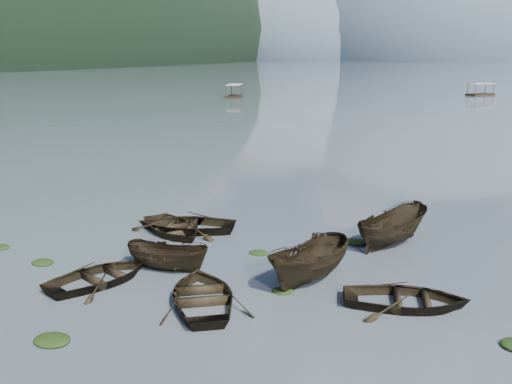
% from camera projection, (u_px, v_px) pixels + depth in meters
% --- Properties ---
extents(ground_plane, '(2400.00, 2400.00, 0.00)m').
position_uv_depth(ground_plane, '(121.00, 327.00, 19.21)').
color(ground_plane, '#4A545C').
extents(haze_mtn_a, '(520.00, 520.00, 280.00)m').
position_uv_depth(haze_mtn_a, '(315.00, 59.00, 924.17)').
color(haze_mtn_a, '#475666').
rests_on(haze_mtn_a, ground).
extents(haze_mtn_b, '(520.00, 520.00, 340.00)m').
position_uv_depth(haze_mtn_b, '(444.00, 60.00, 850.62)').
color(haze_mtn_b, '#475666').
rests_on(haze_mtn_b, ground).
extents(rowboat_1, '(4.65, 5.34, 0.93)m').
position_uv_depth(rowboat_1, '(101.00, 282.00, 22.99)').
color(rowboat_1, black).
rests_on(rowboat_1, ground).
extents(rowboat_2, '(3.87, 1.59, 1.47)m').
position_uv_depth(rowboat_2, '(168.00, 270.00, 24.34)').
color(rowboat_2, black).
rests_on(rowboat_2, ground).
extents(rowboat_3, '(5.46, 5.87, 0.99)m').
position_uv_depth(rowboat_3, '(203.00, 302.00, 21.13)').
color(rowboat_3, black).
rests_on(rowboat_3, ground).
extents(rowboat_4, '(5.21, 4.27, 0.94)m').
position_uv_depth(rowboat_4, '(406.00, 306.00, 20.84)').
color(rowboat_4, black).
rests_on(rowboat_4, ground).
extents(rowboat_5, '(3.18, 5.22, 1.89)m').
position_uv_depth(rowboat_5, '(310.00, 281.00, 23.09)').
color(rowboat_5, black).
rests_on(rowboat_5, ground).
extents(rowboat_6, '(5.83, 5.49, 0.98)m').
position_uv_depth(rowboat_6, '(173.00, 233.00, 29.30)').
color(rowboat_6, black).
rests_on(rowboat_6, ground).
extents(rowboat_7, '(5.92, 4.91, 1.06)m').
position_uv_depth(rowboat_7, '(186.00, 230.00, 29.78)').
color(rowboat_7, black).
rests_on(rowboat_7, ground).
extents(rowboat_8, '(3.72, 5.34, 1.93)m').
position_uv_depth(rowboat_8, '(391.00, 244.00, 27.62)').
color(rowboat_8, black).
rests_on(rowboat_8, ground).
extents(weed_clump_1, '(1.02, 0.82, 0.22)m').
position_uv_depth(weed_clump_1, '(43.00, 264.00, 25.05)').
color(weed_clump_1, black).
rests_on(weed_clump_1, ground).
extents(weed_clump_2, '(1.25, 1.00, 0.27)m').
position_uv_depth(weed_clump_2, '(52.00, 342.00, 18.23)').
color(weed_clump_2, black).
rests_on(weed_clump_2, ground).
extents(weed_clump_3, '(0.87, 0.73, 0.19)m').
position_uv_depth(weed_clump_3, '(283.00, 292.00, 22.07)').
color(weed_clump_3, black).
rests_on(weed_clump_3, ground).
extents(weed_clump_5, '(1.01, 0.81, 0.21)m').
position_uv_depth(weed_clump_5, '(0.00, 248.00, 27.02)').
color(weed_clump_5, black).
rests_on(weed_clump_5, ground).
extents(weed_clump_6, '(0.91, 0.76, 0.19)m').
position_uv_depth(weed_clump_6, '(259.00, 254.00, 26.29)').
color(weed_clump_6, black).
rests_on(weed_clump_6, ground).
extents(weed_clump_7, '(1.16, 0.93, 0.25)m').
position_uv_depth(weed_clump_7, '(356.00, 243.00, 27.72)').
color(weed_clump_7, black).
rests_on(weed_clump_7, ground).
extents(pontoon_left, '(4.56, 7.25, 2.58)m').
position_uv_depth(pontoon_left, '(235.00, 97.00, 119.73)').
color(pontoon_left, black).
rests_on(pontoon_left, ground).
extents(pontoon_centre, '(6.17, 6.77, 2.49)m').
position_uv_depth(pontoon_centre, '(480.00, 95.00, 125.76)').
color(pontoon_centre, black).
rests_on(pontoon_centre, ground).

